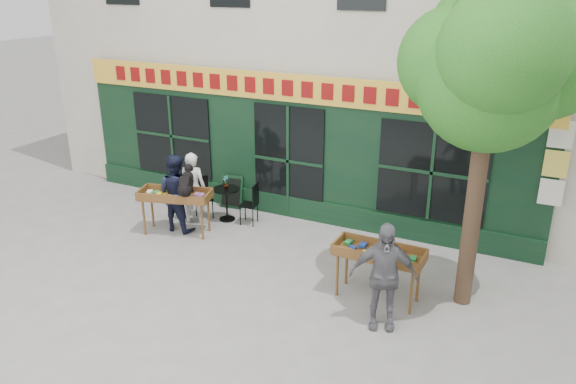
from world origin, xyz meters
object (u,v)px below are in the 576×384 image
object	(u,v)px
dog	(186,180)
man_left	(176,193)
book_cart_center	(175,198)
woman	(193,188)
book_cart_right	(379,256)
man_right	(383,276)
bistro_table	(226,198)

from	to	relation	value
dog	man_left	size ratio (longest dim) A/B	0.35
book_cart_center	woman	xyz separation A→B (m)	(-0.00, 0.65, 0.00)
book_cart_right	man_right	bearing A→B (deg)	-67.45
book_cart_center	man_right	size ratio (longest dim) A/B	0.90
man_left	book_cart_center	bearing A→B (deg)	121.15
woman	bistro_table	world-z (taller)	woman
dog	man_right	size ratio (longest dim) A/B	0.34
book_cart_right	man_left	distance (m)	4.89
man_left	book_cart_right	bearing A→B (deg)	171.25
dog	man_right	distance (m)	4.88
book_cart_center	woman	size ratio (longest dim) A/B	0.98
dog	bistro_table	distance (m)	1.37
book_cart_center	bistro_table	xyz separation A→B (m)	(0.60, 1.08, -0.28)
book_cart_center	man_left	distance (m)	0.21
book_cart_center	woman	bearing A→B (deg)	74.41
man_right	bistro_table	world-z (taller)	man_right
book_cart_center	man_left	world-z (taller)	man_left
bistro_table	book_cart_center	bearing A→B (deg)	-119.05
man_right	man_left	bearing A→B (deg)	143.33
bistro_table	man_left	bearing A→B (deg)	-127.87
book_cart_center	dog	world-z (taller)	dog
woman	book_cart_center	bearing A→B (deg)	74.41
dog	man_left	distance (m)	0.66
dog	book_cart_right	world-z (taller)	dog
dog	woman	bearing A→B (deg)	100.97
woman	book_cart_right	world-z (taller)	woman
book_cart_center	book_cart_right	distance (m)	4.76
woman	book_cart_right	distance (m)	4.90
dog	woman	size ratio (longest dim) A/B	0.36
book_cart_right	book_cart_center	bearing A→B (deg)	172.57
dog	woman	distance (m)	0.91
man_right	man_left	size ratio (longest dim) A/B	1.04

